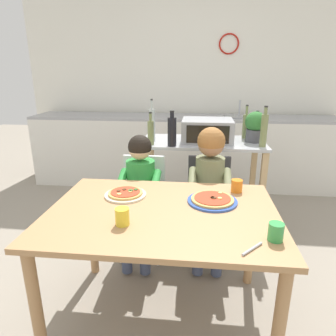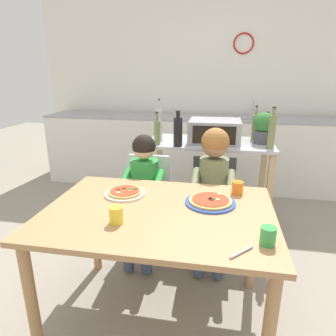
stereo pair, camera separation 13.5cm
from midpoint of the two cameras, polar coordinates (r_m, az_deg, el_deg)
ground_plane at (r=2.99m, az=0.34°, el=-11.60°), size 11.00×11.00×0.00m
back_wall_tiled at (r=4.31m, az=2.77°, el=16.27°), size 4.44×0.14×2.70m
kitchen_counter at (r=4.03m, az=2.24°, el=3.34°), size 4.00×0.60×1.12m
kitchen_island_cart at (r=2.83m, az=5.06°, el=-0.55°), size 1.11×0.56×0.87m
toaster_oven at (r=2.72m, az=6.07°, el=7.12°), size 0.45×0.38×0.20m
bottle_tall_green_wine at (r=2.97m, az=15.21°, el=7.57°), size 0.06×0.06×0.25m
bottle_slim_sauce at (r=2.52m, az=-0.78°, el=7.02°), size 0.07×0.07×0.30m
bottle_clear_vinegar at (r=2.91m, az=13.26°, el=7.83°), size 0.06×0.06×0.31m
bottle_dark_olive_oil at (r=2.71m, az=-4.49°, el=8.23°), size 0.05×0.05×0.38m
bottle_squat_spirits at (r=2.60m, az=16.37°, el=7.01°), size 0.06×0.06×0.34m
bottle_brown_beer at (r=2.58m, az=-4.82°, el=6.86°), size 0.05×0.05×0.28m
potted_herb_plant at (r=2.77m, az=14.90°, el=7.72°), size 0.18×0.18×0.27m
dining_table at (r=1.73m, az=-3.36°, el=-11.01°), size 1.27×0.91×0.74m
dining_chair_left at (r=2.48m, az=-6.36°, el=-5.85°), size 0.36×0.36×0.81m
dining_chair_right at (r=2.46m, az=6.11°, el=-6.06°), size 0.36×0.36×0.81m
child_in_green_shirt at (r=2.31m, az=-7.15°, el=-3.37°), size 0.32×0.42×1.00m
child_in_olive_shirt at (r=2.27m, az=6.27°, el=-2.11°), size 0.32×0.42×1.07m
pizza_plate_cream at (r=1.89m, az=-10.14°, el=-4.88°), size 0.26×0.26×0.03m
pizza_plate_blue_rimmed at (r=1.78m, az=6.30°, el=-6.11°), size 0.29×0.29×0.03m
drinking_cup_green at (r=1.45m, az=17.30°, el=-11.57°), size 0.07×0.07×0.08m
drinking_cup_orange at (r=1.95m, az=11.03°, el=-3.37°), size 0.07×0.07×0.08m
drinking_cup_yellow at (r=1.54m, az=-11.22°, el=-9.10°), size 0.07×0.07×0.09m
serving_spoon at (r=1.37m, az=12.94°, el=-14.79°), size 0.10×0.11×0.01m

